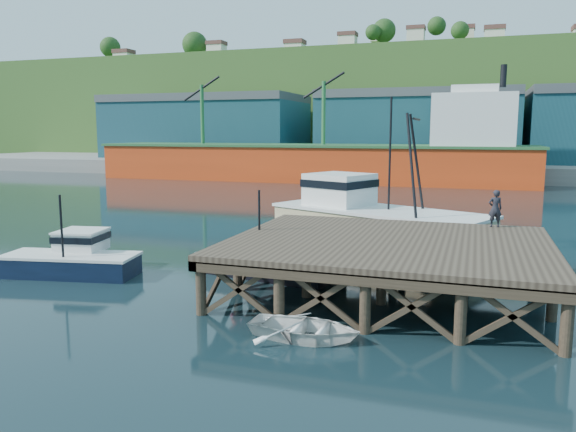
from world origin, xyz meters
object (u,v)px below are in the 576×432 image
at_px(trawler, 373,216).
at_px(dockworker, 495,208).
at_px(dinghy, 305,328).
at_px(boat_black, 270,258).
at_px(boat_navy, 74,258).

distance_m(trawler, dockworker, 7.69).
bearing_deg(dinghy, boat_black, 30.07).
relative_size(boat_black, dinghy, 1.88).
xyz_separation_m(boat_black, dinghy, (3.74, -7.08, -0.35)).
xyz_separation_m(boat_black, trawler, (3.23, 7.63, 0.96)).
bearing_deg(dockworker, boat_black, 2.85).
bearing_deg(boat_navy, boat_black, 8.06).
bearing_deg(trawler, boat_navy, -113.74).
relative_size(boat_black, trawler, 0.51).
bearing_deg(dinghy, trawler, 4.22).
bearing_deg(dockworker, boat_navy, 2.90).
relative_size(boat_navy, trawler, 0.48).
xyz_separation_m(boat_navy, boat_black, (8.25, 2.77, -0.03)).
distance_m(boat_navy, dockworker, 18.67).
xyz_separation_m(dinghy, dockworker, (5.59, 10.20, 2.58)).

